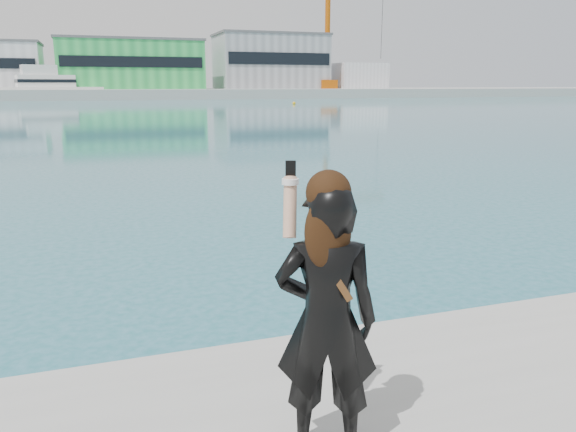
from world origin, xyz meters
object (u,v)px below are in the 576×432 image
(buoy_near, at_px, (294,104))
(woman, at_px, (326,313))
(dock_crane, at_px, (332,31))
(motor_yacht, at_px, (49,87))

(buoy_near, distance_m, woman, 84.89)
(dock_crane, bearing_deg, motor_yacht, -175.70)
(motor_yacht, bearing_deg, dock_crane, -9.13)
(dock_crane, height_order, motor_yacht, dock_crane)
(dock_crane, height_order, woman, dock_crane)
(dock_crane, relative_size, woman, 13.56)
(dock_crane, bearing_deg, woman, -113.18)
(motor_yacht, relative_size, woman, 10.90)
(dock_crane, xyz_separation_m, woman, (-52.49, -122.58, -13.37))
(woman, bearing_deg, motor_yacht, -63.86)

